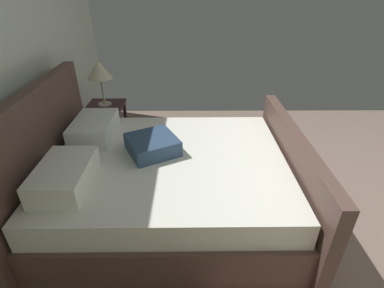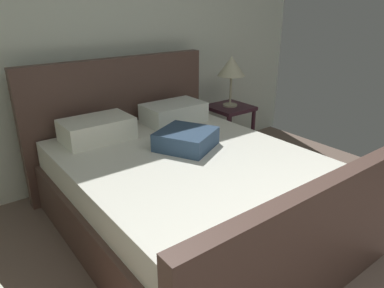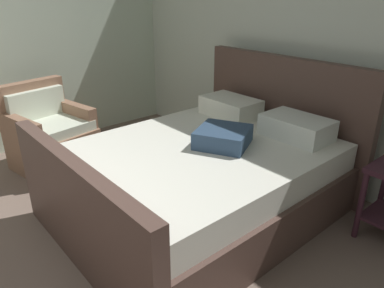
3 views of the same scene
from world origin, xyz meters
TOP-DOWN VIEW (x-y plane):
  - ground_plane at (0.00, 0.00)m, footprint 4.87×6.27m
  - bed at (0.01, 1.91)m, footprint 1.84×2.25m
  - nightstand_right at (1.24, 2.74)m, footprint 0.44×0.44m
  - table_lamp_right at (1.24, 2.74)m, footprint 0.30×0.30m

SIDE VIEW (x-z plane):
  - ground_plane at x=0.00m, z-range -0.02..0.00m
  - bed at x=0.01m, z-range -0.26..0.96m
  - nightstand_right at x=1.24m, z-range 0.10..0.70m
  - table_lamp_right at x=1.24m, z-range 0.76..1.30m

